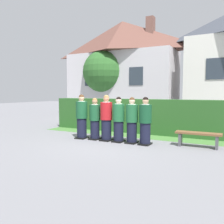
{
  "coord_description": "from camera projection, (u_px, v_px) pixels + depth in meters",
  "views": [
    {
      "loc": [
        3.87,
        -7.37,
        1.73
      ],
      "look_at": [
        0.0,
        0.0,
        1.05
      ],
      "focal_mm": 37.77,
      "sensor_mm": 36.0,
      "label": 1
    }
  ],
  "objects": [
    {
      "name": "student_front_row_3",
      "position": [
        119.0,
        121.0,
        8.27
      ],
      "size": [
        0.41,
        0.46,
        1.59
      ],
      "color": "black",
      "rests_on": "ground"
    },
    {
      "name": "oak_tree_left",
      "position": [
        104.0,
        72.0,
        15.97
      ],
      "size": [
        2.88,
        2.88,
        4.6
      ],
      "color": "brown",
      "rests_on": "ground"
    },
    {
      "name": "school_building_main",
      "position": [
        122.0,
        69.0,
        16.5
      ],
      "size": [
        7.81,
        3.19,
        6.65
      ],
      "color": "silver",
      "rests_on": "ground"
    },
    {
      "name": "student_front_row_1",
      "position": [
        95.0,
        120.0,
        8.72
      ],
      "size": [
        0.4,
        0.45,
        1.54
      ],
      "color": "black",
      "rests_on": "ground"
    },
    {
      "name": "student_front_row_4",
      "position": [
        132.0,
        121.0,
        8.06
      ],
      "size": [
        0.41,
        0.5,
        1.58
      ],
      "color": "black",
      "rests_on": "ground"
    },
    {
      "name": "student_front_row_5",
      "position": [
        145.0,
        122.0,
        7.82
      ],
      "size": [
        0.41,
        0.47,
        1.6
      ],
      "color": "black",
      "rests_on": "ground"
    },
    {
      "name": "student_front_row_0",
      "position": [
        82.0,
        117.0,
        8.91
      ],
      "size": [
        0.43,
        0.53,
        1.67
      ],
      "color": "black",
      "rests_on": "ground"
    },
    {
      "name": "lawn_strip",
      "position": [
        128.0,
        135.0,
        9.64
      ],
      "size": [
        7.93,
        0.9,
        0.01
      ],
      "primitive_type": "cube",
      "color": "#477A38",
      "rests_on": "ground"
    },
    {
      "name": "student_in_red_blazer",
      "position": [
        106.0,
        119.0,
        8.5
      ],
      "size": [
        0.43,
        0.53,
        1.65
      ],
      "color": "black",
      "rests_on": "ground"
    },
    {
      "name": "wooden_bench",
      "position": [
        198.0,
        136.0,
        7.46
      ],
      "size": [
        1.4,
        0.37,
        0.48
      ],
      "color": "brown",
      "rests_on": "ground"
    },
    {
      "name": "ground_plane",
      "position": [
        112.0,
        141.0,
        8.43
      ],
      "size": [
        60.0,
        60.0,
        0.0
      ],
      "primitive_type": "plane",
      "color": "slate"
    },
    {
      "name": "hedge",
      "position": [
        135.0,
        116.0,
        10.29
      ],
      "size": [
        7.93,
        0.7,
        1.46
      ],
      "color": "#285623",
      "rests_on": "ground"
    }
  ]
}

